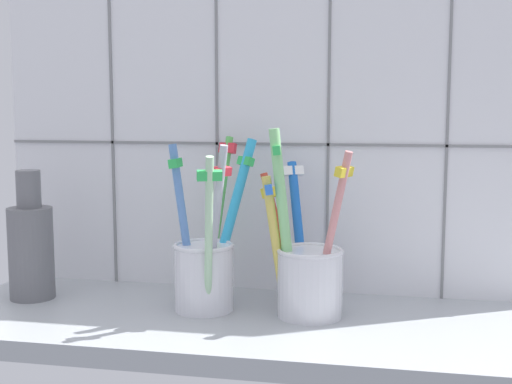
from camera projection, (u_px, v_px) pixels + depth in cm
name	position (u px, v px, depth cm)	size (l,w,h in cm)	color
counter_slab	(253.00, 327.00, 69.12)	(64.00, 22.00, 2.00)	#9EA3A8
tile_wall_back	(273.00, 112.00, 78.07)	(64.00, 2.20, 45.00)	white
toothbrush_cup_left	(206.00, 264.00, 71.30)	(8.43, 13.80, 17.90)	silver
toothbrush_cup_right	(306.00, 271.00, 69.31)	(10.54, 10.82, 19.09)	silver
ceramic_vase	(31.00, 246.00, 75.45)	(4.91, 4.91, 14.29)	slate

